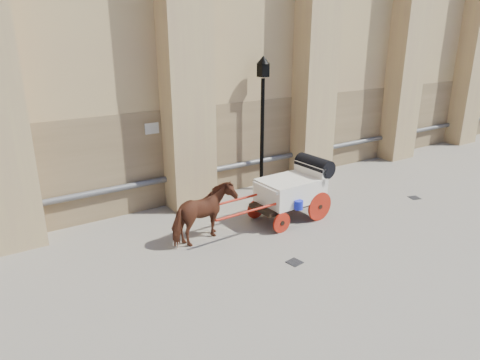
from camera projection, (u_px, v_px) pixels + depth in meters
ground at (289, 240)px, 11.19m from camera, size 90.00×90.00×0.00m
horse at (204, 214)px, 10.89m from camera, size 1.91×1.20×1.50m
carriage at (294, 187)px, 12.27m from camera, size 3.97×1.43×1.73m
street_lamp at (262, 121)px, 14.11m from camera, size 0.42×0.42×4.47m
drain_grate_near at (295, 262)px, 10.07m from camera, size 0.36×0.36×0.01m
drain_grate_far at (414, 198)px, 14.05m from camera, size 0.40×0.40×0.01m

